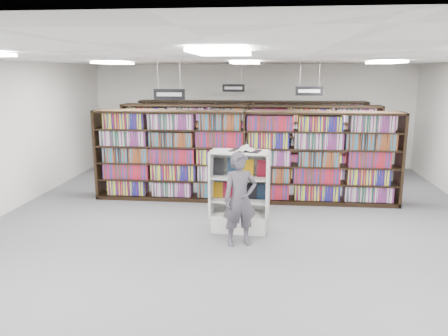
# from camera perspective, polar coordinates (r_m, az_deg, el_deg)

# --- Properties ---
(floor) EXTENTS (12.00, 12.00, 0.00)m
(floor) POSITION_cam_1_polar(r_m,az_deg,el_deg) (8.43, 1.87, -8.10)
(floor) COLOR #5A595F
(floor) RESTS_ON ground
(ceiling) EXTENTS (10.00, 12.00, 0.10)m
(ceiling) POSITION_cam_1_polar(r_m,az_deg,el_deg) (7.90, 2.04, 14.20)
(ceiling) COLOR white
(ceiling) RESTS_ON wall_back
(wall_back) EXTENTS (10.00, 0.10, 3.20)m
(wall_back) POSITION_cam_1_polar(r_m,az_deg,el_deg) (13.96, 3.61, 6.78)
(wall_back) COLOR silver
(wall_back) RESTS_ON ground
(bookshelf_row_near) EXTENTS (7.00, 0.60, 2.10)m
(bookshelf_row_near) POSITION_cam_1_polar(r_m,az_deg,el_deg) (10.07, 2.69, 1.49)
(bookshelf_row_near) COLOR black
(bookshelf_row_near) RESTS_ON floor
(bookshelf_row_mid) EXTENTS (7.00, 0.60, 2.10)m
(bookshelf_row_mid) POSITION_cam_1_polar(r_m,az_deg,el_deg) (12.04, 3.21, 3.27)
(bookshelf_row_mid) COLOR black
(bookshelf_row_mid) RESTS_ON floor
(bookshelf_row_far) EXTENTS (7.00, 0.60, 2.10)m
(bookshelf_row_far) POSITION_cam_1_polar(r_m,az_deg,el_deg) (13.72, 3.53, 4.37)
(bookshelf_row_far) COLOR black
(bookshelf_row_far) RESTS_ON floor
(aisle_sign_left) EXTENTS (0.65, 0.02, 0.80)m
(aisle_sign_left) POSITION_cam_1_polar(r_m,az_deg,el_deg) (9.12, -7.16, 9.65)
(aisle_sign_left) COLOR #B2B2B7
(aisle_sign_left) RESTS_ON ceiling
(aisle_sign_right) EXTENTS (0.65, 0.02, 0.80)m
(aisle_sign_right) POSITION_cam_1_polar(r_m,az_deg,el_deg) (10.93, 11.06, 9.95)
(aisle_sign_right) COLOR #B2B2B7
(aisle_sign_right) RESTS_ON ceiling
(aisle_sign_center) EXTENTS (0.65, 0.02, 0.80)m
(aisle_sign_center) POSITION_cam_1_polar(r_m,az_deg,el_deg) (12.93, 1.24, 10.50)
(aisle_sign_center) COLOR #B2B2B7
(aisle_sign_center) RESTS_ON ceiling
(troffer_front_center) EXTENTS (0.60, 1.20, 0.04)m
(troffer_front_center) POSITION_cam_1_polar(r_m,az_deg,el_deg) (4.91, -0.34, 14.90)
(troffer_front_center) COLOR white
(troffer_front_center) RESTS_ON ceiling
(troffer_back_left) EXTENTS (0.60, 1.20, 0.04)m
(troffer_back_left) POSITION_cam_1_polar(r_m,az_deg,el_deg) (10.49, -14.23, 13.15)
(troffer_back_left) COLOR white
(troffer_back_left) RESTS_ON ceiling
(troffer_back_center) EXTENTS (0.60, 1.20, 0.04)m
(troffer_back_center) POSITION_cam_1_polar(r_m,az_deg,el_deg) (9.90, 2.82, 13.58)
(troffer_back_center) COLOR white
(troffer_back_center) RESTS_ON ceiling
(troffer_back_right) EXTENTS (0.60, 1.20, 0.04)m
(troffer_back_right) POSITION_cam_1_polar(r_m,az_deg,el_deg) (10.19, 20.36, 12.81)
(troffer_back_right) COLOR white
(troffer_back_right) RESTS_ON ceiling
(endcap_display) EXTENTS (1.13, 0.62, 1.53)m
(endcap_display) POSITION_cam_1_polar(r_m,az_deg,el_deg) (8.31, 2.07, -4.74)
(endcap_display) COLOR silver
(endcap_display) RESTS_ON floor
(open_book) EXTENTS (0.62, 0.45, 0.13)m
(open_book) POSITION_cam_1_polar(r_m,az_deg,el_deg) (8.02, 2.77, 2.44)
(open_book) COLOR black
(open_book) RESTS_ON endcap_display
(shopper) EXTENTS (0.69, 0.57, 1.63)m
(shopper) POSITION_cam_1_polar(r_m,az_deg,el_deg) (7.50, 2.10, -4.12)
(shopper) COLOR #4A444E
(shopper) RESTS_ON floor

